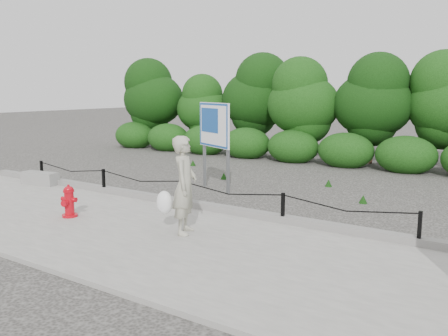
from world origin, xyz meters
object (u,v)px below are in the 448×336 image
at_px(fire_hydrant, 69,201).
at_px(pedestrian, 183,186).
at_px(advertising_sign, 214,129).
at_px(concrete_block, 40,178).

xyz_separation_m(fire_hydrant, pedestrian, (2.63, 0.42, 0.54)).
height_order(fire_hydrant, pedestrian, pedestrian).
xyz_separation_m(fire_hydrant, advertising_sign, (0.79, 4.05, 1.23)).
relative_size(pedestrian, advertising_sign, 0.76).
height_order(concrete_block, advertising_sign, advertising_sign).
bearing_deg(pedestrian, advertising_sign, 2.55).
height_order(fire_hydrant, advertising_sign, advertising_sign).
xyz_separation_m(fire_hydrant, concrete_block, (-3.41, 1.74, -0.15)).
distance_m(fire_hydrant, concrete_block, 3.83).
distance_m(concrete_block, advertising_sign, 4.99).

